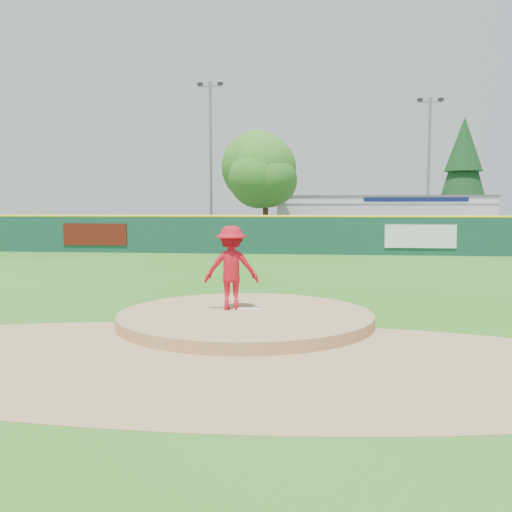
# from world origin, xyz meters

# --- Properties ---
(ground) EXTENTS (120.00, 120.00, 0.00)m
(ground) POSITION_xyz_m (0.00, 0.00, 0.00)
(ground) COLOR #286B19
(ground) RESTS_ON ground
(pitchers_mound) EXTENTS (5.50, 5.50, 0.50)m
(pitchers_mound) POSITION_xyz_m (0.00, 0.00, 0.00)
(pitchers_mound) COLOR #9E774C
(pitchers_mound) RESTS_ON ground
(pitching_rubber) EXTENTS (0.60, 0.15, 0.04)m
(pitching_rubber) POSITION_xyz_m (0.00, 0.30, 0.27)
(pitching_rubber) COLOR white
(pitching_rubber) RESTS_ON pitchers_mound
(infield_dirt_arc) EXTENTS (15.40, 15.40, 0.01)m
(infield_dirt_arc) POSITION_xyz_m (0.00, -3.00, 0.01)
(infield_dirt_arc) COLOR #9E774C
(infield_dirt_arc) RESTS_ON ground
(parking_lot) EXTENTS (44.00, 16.00, 0.02)m
(parking_lot) POSITION_xyz_m (0.00, 27.00, 0.01)
(parking_lot) COLOR #38383A
(parking_lot) RESTS_ON ground
(pitcher) EXTENTS (1.28, 0.84, 1.86)m
(pitcher) POSITION_xyz_m (-0.36, 0.35, 1.18)
(pitcher) COLOR #AF0F1E
(pitcher) RESTS_ON pitchers_mound
(van) EXTENTS (5.81, 4.00, 1.48)m
(van) POSITION_xyz_m (2.33, 25.34, 0.76)
(van) COLOR silver
(van) RESTS_ON parking_lot
(pool_building_grp) EXTENTS (15.20, 8.20, 3.31)m
(pool_building_grp) POSITION_xyz_m (6.00, 31.99, 1.66)
(pool_building_grp) COLOR silver
(pool_building_grp) RESTS_ON ground
(fence_banners) EXTENTS (21.00, 0.04, 1.20)m
(fence_banners) POSITION_xyz_m (-2.01, 17.92, 1.00)
(fence_banners) COLOR #50130B
(fence_banners) RESTS_ON ground
(playground_slide) EXTENTS (0.96, 2.71, 1.49)m
(playground_slide) POSITION_xyz_m (-16.68, 24.23, 0.76)
(playground_slide) COLOR #1824D0
(playground_slide) RESTS_ON ground
(outfield_fence) EXTENTS (40.00, 0.14, 2.07)m
(outfield_fence) POSITION_xyz_m (0.00, 18.00, 1.09)
(outfield_fence) COLOR #123D30
(outfield_fence) RESTS_ON ground
(deciduous_tree) EXTENTS (5.60, 5.60, 7.36)m
(deciduous_tree) POSITION_xyz_m (-2.00, 25.00, 4.55)
(deciduous_tree) COLOR #382314
(deciduous_tree) RESTS_ON ground
(conifer_tree) EXTENTS (4.40, 4.40, 9.50)m
(conifer_tree) POSITION_xyz_m (13.00, 36.00, 5.54)
(conifer_tree) COLOR #382314
(conifer_tree) RESTS_ON ground
(light_pole_left) EXTENTS (1.75, 0.25, 11.00)m
(light_pole_left) POSITION_xyz_m (-6.00, 27.00, 6.05)
(light_pole_left) COLOR gray
(light_pole_left) RESTS_ON ground
(light_pole_right) EXTENTS (1.75, 0.25, 10.00)m
(light_pole_right) POSITION_xyz_m (9.00, 29.00, 5.54)
(light_pole_right) COLOR gray
(light_pole_right) RESTS_ON ground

